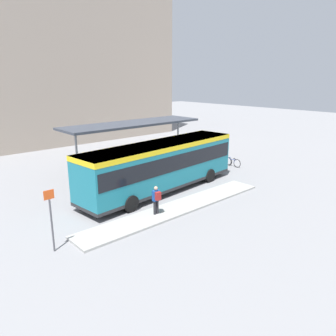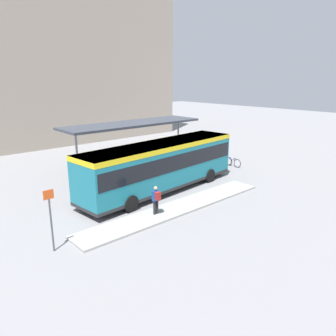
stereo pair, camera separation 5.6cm
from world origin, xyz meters
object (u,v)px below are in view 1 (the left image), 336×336
object	(u,v)px
city_bus	(161,163)
bicycle_blue	(232,162)
pedestrian_waiting	(156,198)
potted_planter_far_side	(128,173)
platform_sign	(51,218)
bicycle_green	(225,160)
potted_planter_near_shelter	(191,159)
bicycle_orange	(216,158)

from	to	relation	value
city_bus	bicycle_blue	distance (m)	8.66
pedestrian_waiting	potted_planter_far_side	distance (m)	6.42
potted_planter_far_side	platform_sign	distance (m)	9.96
bicycle_green	platform_sign	distance (m)	17.76
bicycle_blue	platform_sign	world-z (taller)	platform_sign
city_bus	pedestrian_waiting	bearing A→B (deg)	-139.51
bicycle_blue	platform_sign	bearing A→B (deg)	103.84
pedestrian_waiting	potted_planter_far_side	world-z (taller)	pedestrian_waiting
potted_planter_near_shelter	bicycle_blue	bearing A→B (deg)	-43.35
pedestrian_waiting	potted_planter_near_shelter	size ratio (longest dim) A/B	1.33
bicycle_blue	potted_planter_near_shelter	bearing A→B (deg)	48.99
bicycle_blue	potted_planter_near_shelter	distance (m)	3.55
pedestrian_waiting	potted_planter_near_shelter	distance (m)	10.73
bicycle_blue	platform_sign	size ratio (longest dim) A/B	0.61
bicycle_green	potted_planter_near_shelter	size ratio (longest dim) A/B	1.40
bicycle_blue	bicycle_orange	bearing A→B (deg)	5.63
bicycle_blue	pedestrian_waiting	bearing A→B (deg)	109.87
potted_planter_far_side	pedestrian_waiting	bearing A→B (deg)	-111.45
platform_sign	bicycle_green	bearing A→B (deg)	14.24
bicycle_green	potted_planter_far_side	bearing A→B (deg)	-96.31
bicycle_blue	bicycle_orange	world-z (taller)	bicycle_orange
platform_sign	pedestrian_waiting	bearing A→B (deg)	-1.31
platform_sign	bicycle_blue	bearing A→B (deg)	11.49
bicycle_green	bicycle_orange	bearing A→B (deg)	-167.35
potted_planter_near_shelter	potted_planter_far_side	size ratio (longest dim) A/B	0.87
city_bus	bicycle_blue	bearing A→B (deg)	-0.70
bicycle_orange	platform_sign	distance (m)	17.85
bicycle_green	potted_planter_near_shelter	distance (m)	3.06
platform_sign	potted_planter_near_shelter	bearing A→B (deg)	22.12
bicycle_blue	potted_planter_far_side	size ratio (longest dim) A/B	1.25
city_bus	platform_sign	distance (m)	9.08
potted_planter_near_shelter	bicycle_green	bearing A→B (deg)	-30.63
bicycle_orange	potted_planter_far_side	bearing A→B (deg)	-92.86
bicycle_green	platform_sign	size ratio (longest dim) A/B	0.59
bicycle_blue	bicycle_orange	distance (m)	1.76
potted_planter_near_shelter	city_bus	bearing A→B (deg)	-152.67
potted_planter_far_side	platform_sign	xyz separation A→B (m)	(-8.03, -5.84, 0.85)
bicycle_blue	potted_planter_near_shelter	world-z (taller)	potted_planter_near_shelter
city_bus	potted_planter_near_shelter	world-z (taller)	city_bus
bicycle_orange	potted_planter_near_shelter	distance (m)	2.58
pedestrian_waiting	bicycle_green	size ratio (longest dim) A/B	0.95
bicycle_blue	potted_planter_far_side	distance (m)	9.40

